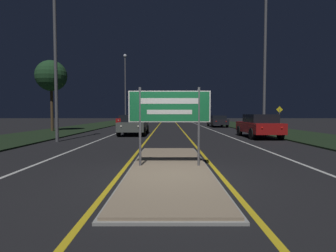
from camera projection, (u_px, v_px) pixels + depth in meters
ground_plane at (168, 175)px, 6.80m from camera, size 160.00×160.00×0.00m
median_island at (168, 168)px, 7.57m from camera, size 2.25×7.70×0.10m
verge_left at (74, 129)px, 26.73m from camera, size 5.00×100.00×0.08m
verge_right at (260, 129)px, 26.82m from camera, size 5.00×100.00×0.08m
centre_line_yellow_left at (156, 127)px, 31.77m from camera, size 0.12×70.00×0.01m
centre_line_yellow_right at (178, 127)px, 31.78m from camera, size 0.12×70.00×0.01m
lane_line_white_left at (133, 127)px, 31.75m from camera, size 0.12×70.00×0.01m
lane_line_white_right at (202, 127)px, 31.79m from camera, size 0.12×70.00×0.01m
edge_line_white_left at (108, 127)px, 31.74m from camera, size 0.10×70.00×0.01m
edge_line_white_right at (226, 127)px, 31.81m from camera, size 0.10×70.00×0.01m
highway_sign at (168, 110)px, 7.49m from camera, size 2.35×0.07×2.25m
streetlight_left_near at (54, 36)px, 14.56m from camera, size 0.55×0.55×8.95m
streetlight_left_far at (124, 81)px, 38.81m from camera, size 0.49×0.49×10.36m
streetlight_right_near at (264, 31)px, 17.08m from camera, size 0.57×0.57×10.64m
car_receding_0 at (258, 125)px, 17.33m from camera, size 1.97×4.57×1.55m
car_receding_1 at (216, 121)px, 31.28m from camera, size 1.93×4.77×1.36m
car_approaching_0 at (133, 124)px, 19.65m from camera, size 2.00×4.38×1.49m
car_approaching_1 at (124, 120)px, 35.30m from camera, size 1.94×4.21×1.36m
warning_sign at (278, 116)px, 23.82m from camera, size 0.60×0.06×2.17m
roadside_palm_left at (50, 76)px, 22.64m from camera, size 2.65×2.65×6.12m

